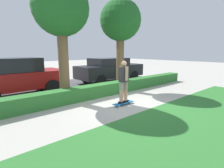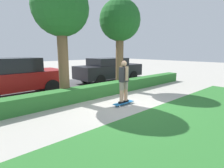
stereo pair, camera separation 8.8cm
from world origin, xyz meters
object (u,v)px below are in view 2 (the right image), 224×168
object	(u,v)px
tree_near	(61,10)
parked_car_front	(17,77)
skateboard	(124,103)
tree_mid	(120,22)
parked_car_middle	(109,69)
skater_person	(124,81)

from	to	relation	value
tree_near	parked_car_front	xyz separation A→B (m)	(-1.23, 2.11, -2.63)
skateboard	parked_car_front	xyz separation A→B (m)	(-2.62, 4.10, 0.81)
tree_near	skateboard	bearing A→B (deg)	-55.13
skateboard	tree_mid	world-z (taller)	tree_mid
parked_car_front	skateboard	bearing A→B (deg)	-59.15
tree_near	parked_car_middle	size ratio (longest dim) A/B	1.01
skateboard	tree_near	xyz separation A→B (m)	(-1.39, 1.99, 3.45)
skater_person	parked_car_front	world-z (taller)	parked_car_front
skater_person	tree_near	distance (m)	3.55
tree_mid	parked_car_front	bearing A→B (deg)	153.47
skateboard	parked_car_middle	world-z (taller)	parked_car_middle
skateboard	tree_near	world-z (taller)	tree_near
tree_near	parked_car_front	bearing A→B (deg)	120.35
parked_car_front	parked_car_middle	distance (m)	5.58
tree_mid	skater_person	bearing A→B (deg)	-130.75
skateboard	parked_car_middle	size ratio (longest dim) A/B	0.20
tree_near	skater_person	bearing A→B (deg)	-55.13
tree_mid	parked_car_middle	xyz separation A→B (m)	(1.28, 2.27, -2.57)
parked_car_middle	parked_car_front	bearing A→B (deg)	-178.70
parked_car_front	parked_car_middle	size ratio (longest dim) A/B	0.86
tree_near	tree_mid	distance (m)	3.07
parked_car_middle	skater_person	bearing A→B (deg)	-125.03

